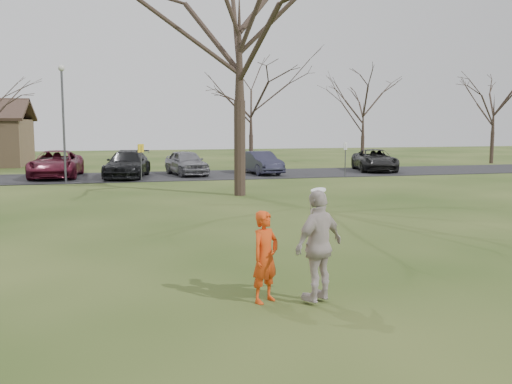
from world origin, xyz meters
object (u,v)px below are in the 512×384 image
at_px(car_4, 186,162).
at_px(catching_play, 319,245).
at_px(car_3, 127,164).
at_px(car_5, 261,163).
at_px(lamp_post, 63,109).
at_px(car_2, 56,164).
at_px(big_tree, 239,35).
at_px(player_defender, 265,257).
at_px(car_6, 375,160).

xyz_separation_m(car_4, catching_play, (-0.81, -25.56, 0.25)).
xyz_separation_m(car_3, car_5, (8.19, 0.43, -0.07)).
bearing_deg(lamp_post, car_5, 11.78).
height_order(car_2, car_5, car_2).
bearing_deg(big_tree, lamp_post, 136.85).
bearing_deg(car_5, lamp_post, -177.31).
xyz_separation_m(player_defender, car_5, (6.34, 24.91, -0.08)).
height_order(car_3, car_5, car_3).
height_order(catching_play, lamp_post, lamp_post).
xyz_separation_m(car_2, car_5, (12.26, -0.51, -0.09)).
height_order(player_defender, car_6, player_defender).
height_order(car_2, car_4, car_2).
bearing_deg(catching_play, player_defender, 162.19).
xyz_separation_m(car_4, big_tree, (1.12, -10.26, 6.20)).
distance_m(catching_play, big_tree, 16.53).
height_order(car_4, car_6, car_4).
bearing_deg(big_tree, car_2, 130.03).
distance_m(car_2, car_3, 4.17).
bearing_deg(player_defender, car_2, 70.35).
xyz_separation_m(car_3, car_6, (16.16, 0.74, -0.06)).
xyz_separation_m(catching_play, big_tree, (1.93, 15.30, 5.95)).
distance_m(car_3, big_tree, 12.24).
bearing_deg(big_tree, car_6, 41.65).
relative_size(car_2, catching_play, 2.83).
distance_m(car_5, catching_play, 25.78).
distance_m(car_5, car_6, 7.98).
bearing_deg(car_2, car_5, 1.01).
bearing_deg(catching_play, car_2, 104.86).
relative_size(car_4, catching_play, 2.23).
relative_size(car_3, car_4, 1.19).
xyz_separation_m(player_defender, lamp_post, (-5.17, 22.51, 3.14)).
bearing_deg(car_5, catching_play, -111.25).
xyz_separation_m(car_3, big_tree, (4.68, -9.47, 6.19)).
distance_m(car_2, car_5, 12.27).
height_order(player_defender, car_5, player_defender).
relative_size(car_3, catching_play, 2.65).
xyz_separation_m(car_6, big_tree, (-11.48, -10.21, 6.24)).
height_order(car_6, big_tree, big_tree).
distance_m(car_5, big_tree, 12.22).
bearing_deg(car_4, big_tree, -94.39).
height_order(car_3, big_tree, big_tree).
bearing_deg(car_6, car_3, -163.81).
distance_m(car_5, lamp_post, 12.19).
distance_m(player_defender, car_5, 25.71).
xyz_separation_m(car_2, car_6, (20.23, -0.21, -0.07)).
bearing_deg(catching_play, car_4, 88.19).
bearing_deg(player_defender, lamp_post, 70.18).
distance_m(car_3, car_5, 8.20).
xyz_separation_m(car_4, car_6, (12.60, -0.05, -0.05)).
height_order(player_defender, catching_play, catching_play).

